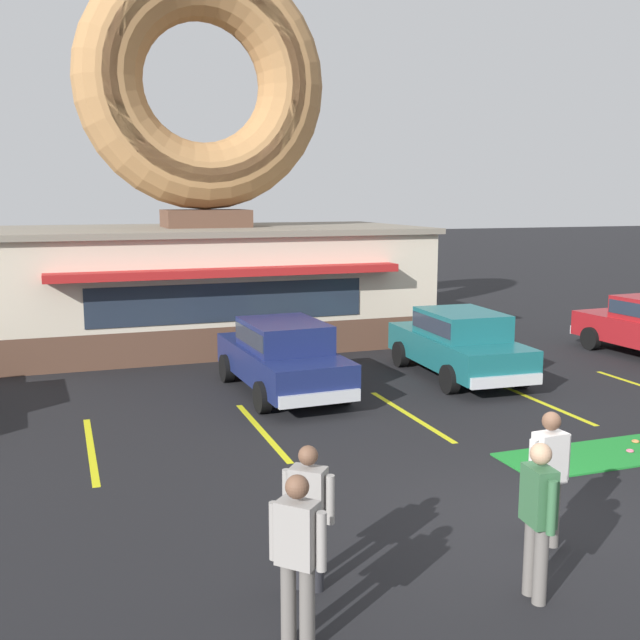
{
  "coord_description": "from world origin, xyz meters",
  "views": [
    {
      "loc": [
        -5.55,
        -7.78,
        4.25
      ],
      "look_at": [
        -1.05,
        5.0,
        2.0
      ],
      "focal_mm": 42.0,
      "sensor_mm": 36.0,
      "label": 1
    }
  ],
  "objects_px": {
    "golf_ball": "(569,454)",
    "car_teal": "(459,341)",
    "car_navy": "(283,354)",
    "pedestrian_hooded_kid": "(538,513)",
    "trash_bin": "(450,327)",
    "pedestrian_blue_sweater_man": "(308,511)",
    "pedestrian_leather_jacket_man": "(298,553)",
    "pedestrian_clipboard_woman": "(549,473)"
  },
  "relations": [
    {
      "from": "pedestrian_blue_sweater_man",
      "to": "pedestrian_clipboard_woman",
      "type": "bearing_deg",
      "value": -0.77
    },
    {
      "from": "car_navy",
      "to": "pedestrian_clipboard_woman",
      "type": "xyz_separation_m",
      "value": [
        0.94,
        -8.08,
        0.08
      ]
    },
    {
      "from": "pedestrian_hooded_kid",
      "to": "car_teal",
      "type": "bearing_deg",
      "value": 64.85
    },
    {
      "from": "golf_ball",
      "to": "pedestrian_blue_sweater_man",
      "type": "distance_m",
      "value": 6.02
    },
    {
      "from": "pedestrian_hooded_kid",
      "to": "pedestrian_blue_sweater_man",
      "type": "bearing_deg",
      "value": 155.71
    },
    {
      "from": "pedestrian_blue_sweater_man",
      "to": "pedestrian_clipboard_woman",
      "type": "distance_m",
      "value": 3.04
    },
    {
      "from": "golf_ball",
      "to": "car_teal",
      "type": "bearing_deg",
      "value": 79.03
    },
    {
      "from": "golf_ball",
      "to": "car_teal",
      "type": "distance_m",
      "value": 5.64
    },
    {
      "from": "car_teal",
      "to": "pedestrian_blue_sweater_man",
      "type": "distance_m",
      "value": 10.3
    },
    {
      "from": "trash_bin",
      "to": "pedestrian_blue_sweater_man",
      "type": "bearing_deg",
      "value": -125.24
    },
    {
      "from": "car_navy",
      "to": "trash_bin",
      "type": "distance_m",
      "value": 7.14
    },
    {
      "from": "pedestrian_leather_jacket_man",
      "to": "trash_bin",
      "type": "xyz_separation_m",
      "value": [
        8.68,
        12.65,
        -0.46
      ]
    },
    {
      "from": "golf_ball",
      "to": "car_navy",
      "type": "relative_size",
      "value": 0.01
    },
    {
      "from": "car_navy",
      "to": "pedestrian_hooded_kid",
      "type": "height_order",
      "value": "pedestrian_hooded_kid"
    },
    {
      "from": "golf_ball",
      "to": "pedestrian_hooded_kid",
      "type": "bearing_deg",
      "value": -131.83
    },
    {
      "from": "pedestrian_leather_jacket_man",
      "to": "trash_bin",
      "type": "distance_m",
      "value": 15.35
    },
    {
      "from": "golf_ball",
      "to": "trash_bin",
      "type": "bearing_deg",
      "value": 72.58
    },
    {
      "from": "pedestrian_clipboard_woman",
      "to": "trash_bin",
      "type": "xyz_separation_m",
      "value": [
        5.2,
        11.71,
        -0.46
      ]
    },
    {
      "from": "car_teal",
      "to": "pedestrian_blue_sweater_man",
      "type": "relative_size",
      "value": 2.84
    },
    {
      "from": "car_navy",
      "to": "trash_bin",
      "type": "bearing_deg",
      "value": 30.59
    },
    {
      "from": "car_navy",
      "to": "trash_bin",
      "type": "xyz_separation_m",
      "value": [
        6.14,
        3.63,
        -0.37
      ]
    },
    {
      "from": "pedestrian_blue_sweater_man",
      "to": "pedestrian_hooded_kid",
      "type": "bearing_deg",
      "value": -24.29
    },
    {
      "from": "pedestrian_clipboard_woman",
      "to": "trash_bin",
      "type": "bearing_deg",
      "value": 66.05
    },
    {
      "from": "pedestrian_blue_sweater_man",
      "to": "trash_bin",
      "type": "relative_size",
      "value": 1.67
    },
    {
      "from": "golf_ball",
      "to": "pedestrian_hooded_kid",
      "type": "distance_m",
      "value": 4.85
    },
    {
      "from": "golf_ball",
      "to": "pedestrian_hooded_kid",
      "type": "height_order",
      "value": "pedestrian_hooded_kid"
    },
    {
      "from": "pedestrian_blue_sweater_man",
      "to": "golf_ball",
      "type": "bearing_deg",
      "value": 25.38
    },
    {
      "from": "pedestrian_clipboard_woman",
      "to": "trash_bin",
      "type": "relative_size",
      "value": 1.76
    },
    {
      "from": "pedestrian_leather_jacket_man",
      "to": "pedestrian_clipboard_woman",
      "type": "xyz_separation_m",
      "value": [
        3.48,
        0.94,
        -0.0
      ]
    },
    {
      "from": "car_navy",
      "to": "pedestrian_clipboard_woman",
      "type": "bearing_deg",
      "value": -83.37
    },
    {
      "from": "car_teal",
      "to": "trash_bin",
      "type": "bearing_deg",
      "value": 63.68
    },
    {
      "from": "pedestrian_leather_jacket_man",
      "to": "pedestrian_hooded_kid",
      "type": "bearing_deg",
      "value": -0.28
    },
    {
      "from": "car_navy",
      "to": "pedestrian_blue_sweater_man",
      "type": "bearing_deg",
      "value": -104.67
    },
    {
      "from": "trash_bin",
      "to": "pedestrian_leather_jacket_man",
      "type": "bearing_deg",
      "value": -124.45
    },
    {
      "from": "pedestrian_leather_jacket_man",
      "to": "trash_bin",
      "type": "bearing_deg",
      "value": 55.55
    },
    {
      "from": "trash_bin",
      "to": "car_navy",
      "type": "bearing_deg",
      "value": -149.41
    },
    {
      "from": "car_navy",
      "to": "golf_ball",
      "type": "bearing_deg",
      "value": -59.11
    },
    {
      "from": "car_teal",
      "to": "car_navy",
      "type": "height_order",
      "value": "same"
    },
    {
      "from": "pedestrian_blue_sweater_man",
      "to": "pedestrian_leather_jacket_man",
      "type": "bearing_deg",
      "value": -113.87
    },
    {
      "from": "car_navy",
      "to": "pedestrian_leather_jacket_man",
      "type": "xyz_separation_m",
      "value": [
        -2.54,
        -9.02,
        0.09
      ]
    },
    {
      "from": "car_navy",
      "to": "pedestrian_clipboard_woman",
      "type": "height_order",
      "value": "pedestrian_clipboard_woman"
    },
    {
      "from": "car_navy",
      "to": "pedestrian_hooded_kid",
      "type": "bearing_deg",
      "value": -89.35
    }
  ]
}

